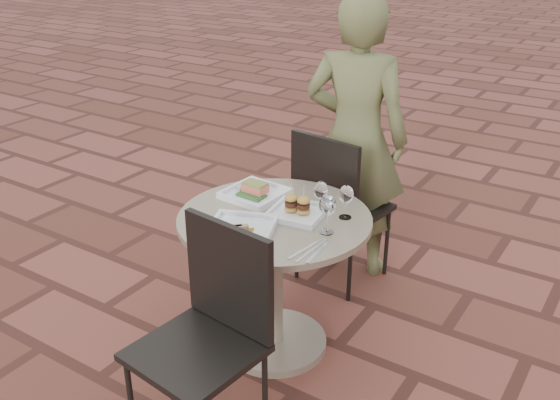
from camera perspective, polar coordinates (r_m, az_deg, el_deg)
The scene contains 13 objects.
ground at distance 2.99m, azimuth 1.36°, elevation -17.27°, with size 60.00×60.00×0.00m, color brown.
cafe_table at distance 2.99m, azimuth -0.48°, elevation -5.72°, with size 0.90×0.90×0.73m.
chair_far at distance 3.50m, azimuth 5.02°, elevation 0.20°, with size 0.50×0.50×0.93m.
chair_near at distance 2.50m, azimuth -6.28°, elevation -10.87°, with size 0.49×0.49×0.93m.
diner at distance 3.60m, azimuth 6.93°, elevation 5.59°, with size 0.60×0.40×1.65m, color brown.
plate_salmon at distance 3.06m, azimuth -2.30°, elevation 0.68°, with size 0.29×0.29×0.07m.
plate_sliders at distance 2.87m, azimuth 1.59°, elevation -0.86°, with size 0.27×0.27×0.16m.
plate_tuna at distance 2.73m, azimuth -3.60°, elevation -2.63°, with size 0.36×0.36×0.03m.
wine_glass_right at distance 2.68m, azimuth 4.36°, elevation -0.59°, with size 0.08×0.08×0.18m.
wine_glass_mid at distance 2.86m, azimuth 3.74°, elevation 0.82°, with size 0.07×0.07×0.16m.
wine_glass_far at distance 2.83m, azimuth 6.06°, elevation 0.45°, with size 0.07×0.07×0.16m.
steel_ramekin at distance 3.10m, azimuth -3.54°, elevation 0.94°, with size 0.05×0.05×0.04m, color silver.
cutlery_set at distance 2.59m, azimuth 2.87°, elevation -4.66°, with size 0.10×0.23×0.00m, color silver, non-canonical shape.
Camera 1 is at (1.15, -1.90, 2.00)m, focal length 40.00 mm.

